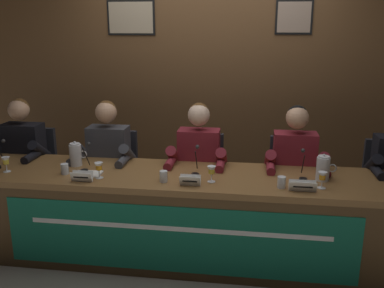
{
  "coord_description": "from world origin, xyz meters",
  "views": [
    {
      "loc": [
        0.45,
        -3.15,
        1.85
      ],
      "look_at": [
        0.0,
        0.0,
        0.97
      ],
      "focal_mm": 40.02,
      "sensor_mm": 36.0,
      "label": 1
    }
  ],
  "objects_px": {
    "panelist_center": "(198,163)",
    "microphone_center": "(196,165)",
    "microphone_left": "(86,162)",
    "nameplate_right": "(303,186)",
    "chair_right": "(291,189)",
    "nameplate_center": "(190,181)",
    "water_cup_center": "(164,177)",
    "panelist_far_left": "(20,155)",
    "panelist_right": "(295,167)",
    "conference_table": "(190,206)",
    "nameplate_left": "(82,177)",
    "juice_glass_right": "(322,177)",
    "microphone_right": "(303,169)",
    "water_cup_right": "(281,183)",
    "juice_glass_far_left": "(6,162)",
    "document_stack_left": "(88,174)",
    "water_pitcher_right_side": "(323,168)",
    "water_pitcher_left_side": "(76,155)",
    "chair_left": "(115,180)",
    "panelist_left": "(106,159)",
    "juice_glass_center": "(211,171)",
    "chair_far_left": "(33,176)",
    "chair_center": "(200,184)",
    "juice_glass_left": "(99,167)"
  },
  "relations": [
    {
      "from": "panelist_center",
      "to": "microphone_center",
      "type": "relative_size",
      "value": 5.64
    },
    {
      "from": "microphone_left",
      "to": "nameplate_right",
      "type": "relative_size",
      "value": 1.13
    },
    {
      "from": "chair_right",
      "to": "microphone_left",
      "type": "bearing_deg",
      "value": -161.47
    },
    {
      "from": "nameplate_center",
      "to": "water_cup_center",
      "type": "relative_size",
      "value": 1.8
    },
    {
      "from": "panelist_far_left",
      "to": "panelist_right",
      "type": "relative_size",
      "value": 1.0
    },
    {
      "from": "conference_table",
      "to": "nameplate_left",
      "type": "bearing_deg",
      "value": -168.82
    },
    {
      "from": "conference_table",
      "to": "nameplate_center",
      "type": "relative_size",
      "value": 28.97
    },
    {
      "from": "juice_glass_right",
      "to": "microphone_right",
      "type": "xyz_separation_m",
      "value": [
        -0.12,
        0.19,
        -0.01
      ]
    },
    {
      "from": "panelist_far_left",
      "to": "water_cup_right",
      "type": "bearing_deg",
      "value": -13.12
    },
    {
      "from": "panelist_far_left",
      "to": "juice_glass_far_left",
      "type": "xyz_separation_m",
      "value": [
        0.17,
        -0.49,
        0.1
      ]
    },
    {
      "from": "nameplate_right",
      "to": "juice_glass_right",
      "type": "relative_size",
      "value": 1.55
    },
    {
      "from": "panelist_center",
      "to": "document_stack_left",
      "type": "relative_size",
      "value": 5.56
    },
    {
      "from": "water_pitcher_right_side",
      "to": "nameplate_center",
      "type": "bearing_deg",
      "value": -165.34
    },
    {
      "from": "water_cup_right",
      "to": "water_pitcher_left_side",
      "type": "distance_m",
      "value": 1.7
    },
    {
      "from": "water_cup_right",
      "to": "water_pitcher_right_side",
      "type": "xyz_separation_m",
      "value": [
        0.32,
        0.21,
        0.06
      ]
    },
    {
      "from": "microphone_left",
      "to": "microphone_right",
      "type": "height_order",
      "value": "same"
    },
    {
      "from": "microphone_right",
      "to": "panelist_far_left",
      "type": "bearing_deg",
      "value": 172.59
    },
    {
      "from": "chair_left",
      "to": "panelist_right",
      "type": "distance_m",
      "value": 1.69
    },
    {
      "from": "microphone_left",
      "to": "water_cup_center",
      "type": "distance_m",
      "value": 0.7
    },
    {
      "from": "juice_glass_far_left",
      "to": "microphone_left",
      "type": "xyz_separation_m",
      "value": [
        0.62,
        0.13,
        -0.01
      ]
    },
    {
      "from": "nameplate_center",
      "to": "water_cup_center",
      "type": "distance_m",
      "value": 0.22
    },
    {
      "from": "water_cup_right",
      "to": "nameplate_center",
      "type": "bearing_deg",
      "value": -175.59
    },
    {
      "from": "water_pitcher_left_side",
      "to": "microphone_left",
      "type": "bearing_deg",
      "value": -39.88
    },
    {
      "from": "microphone_left",
      "to": "chair_left",
      "type": "bearing_deg",
      "value": 86.0
    },
    {
      "from": "panelist_right",
      "to": "document_stack_left",
      "type": "bearing_deg",
      "value": -163.98
    },
    {
      "from": "panelist_center",
      "to": "juice_glass_right",
      "type": "distance_m",
      "value": 1.1
    },
    {
      "from": "panelist_far_left",
      "to": "panelist_left",
      "type": "bearing_deg",
      "value": 0.0
    },
    {
      "from": "microphone_center",
      "to": "water_cup_right",
      "type": "distance_m",
      "value": 0.68
    },
    {
      "from": "juice_glass_center",
      "to": "conference_table",
      "type": "bearing_deg",
      "value": 171.1
    },
    {
      "from": "panelist_far_left",
      "to": "document_stack_left",
      "type": "height_order",
      "value": "panelist_far_left"
    },
    {
      "from": "document_stack_left",
      "to": "juice_glass_right",
      "type": "bearing_deg",
      "value": -1.35
    },
    {
      "from": "chair_left",
      "to": "water_pitcher_right_side",
      "type": "bearing_deg",
      "value": -16.41
    },
    {
      "from": "chair_far_left",
      "to": "microphone_center",
      "type": "distance_m",
      "value": 1.8
    },
    {
      "from": "chair_far_left",
      "to": "chair_left",
      "type": "xyz_separation_m",
      "value": [
        0.83,
        0.0,
        0.0
      ]
    },
    {
      "from": "juice_glass_right",
      "to": "chair_far_left",
      "type": "bearing_deg",
      "value": 164.81
    },
    {
      "from": "chair_center",
      "to": "juice_glass_right",
      "type": "distance_m",
      "value": 1.26
    },
    {
      "from": "chair_center",
      "to": "panelist_center",
      "type": "xyz_separation_m",
      "value": [
        0.0,
        -0.2,
        0.28
      ]
    },
    {
      "from": "panelist_left",
      "to": "panelist_right",
      "type": "xyz_separation_m",
      "value": [
        1.65,
        0.0,
        0.0
      ]
    },
    {
      "from": "juice_glass_right",
      "to": "panelist_center",
      "type": "bearing_deg",
      "value": 152.11
    },
    {
      "from": "conference_table",
      "to": "panelist_left",
      "type": "relative_size",
      "value": 3.63
    },
    {
      "from": "juice_glass_left",
      "to": "panelist_center",
      "type": "xyz_separation_m",
      "value": [
        0.7,
        0.53,
        -0.1
      ]
    },
    {
      "from": "chair_left",
      "to": "water_pitcher_right_side",
      "type": "xyz_separation_m",
      "value": [
        1.82,
        -0.54,
        0.39
      ]
    },
    {
      "from": "panelist_far_left",
      "to": "chair_center",
      "type": "relative_size",
      "value": 1.37
    },
    {
      "from": "water_cup_right",
      "to": "microphone_right",
      "type": "xyz_separation_m",
      "value": [
        0.17,
        0.22,
        0.04
      ]
    },
    {
      "from": "water_cup_center",
      "to": "microphone_center",
      "type": "height_order",
      "value": "microphone_center"
    },
    {
      "from": "juice_glass_left",
      "to": "juice_glass_far_left",
      "type": "bearing_deg",
      "value": 177.48
    },
    {
      "from": "conference_table",
      "to": "microphone_right",
      "type": "distance_m",
      "value": 0.91
    },
    {
      "from": "panelist_right",
      "to": "microphone_right",
      "type": "relative_size",
      "value": 5.64
    },
    {
      "from": "conference_table",
      "to": "panelist_right",
      "type": "xyz_separation_m",
      "value": [
        0.83,
        0.47,
        0.2
      ]
    },
    {
      "from": "nameplate_center",
      "to": "juice_glass_center",
      "type": "height_order",
      "value": "juice_glass_center"
    }
  ]
}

